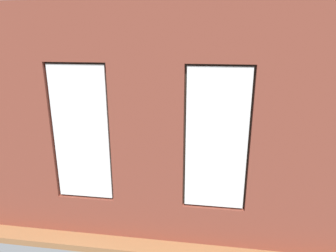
{
  "coord_description": "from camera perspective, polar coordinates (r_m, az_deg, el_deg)",
  "views": [
    {
      "loc": [
        -0.85,
        6.38,
        2.96
      ],
      "look_at": [
        0.03,
        0.4,
        1.1
      ],
      "focal_mm": 32.0,
      "sensor_mm": 36.0,
      "label": 1
    }
  ],
  "objects": [
    {
      "name": "brick_wall_with_windows",
      "position": [
        4.11,
        -4.01,
        -1.1
      ],
      "size": [
        6.09,
        0.3,
        3.37
      ],
      "color": "brown",
      "rests_on": "ground_plane"
    },
    {
      "name": "potted_plant_corner_far_left",
      "position": [
        5.15,
        26.28,
        -10.36
      ],
      "size": [
        0.87,
        0.96,
        1.19
      ],
      "color": "brown",
      "rests_on": "ground_plane"
    },
    {
      "name": "coffee_table",
      "position": [
        6.75,
        -0.33,
        -5.39
      ],
      "size": [
        1.2,
        0.84,
        0.43
      ],
      "color": "tan",
      "rests_on": "ground_plane"
    },
    {
      "name": "white_wall_right",
      "position": [
        7.39,
        -23.28,
        5.79
      ],
      "size": [
        0.1,
        4.91,
        3.37
      ],
      "primitive_type": "cube",
      "color": "silver",
      "rests_on": "ground_plane"
    },
    {
      "name": "potted_plant_by_left_couch",
      "position": [
        7.91,
        15.85,
        -2.39
      ],
      "size": [
        0.38,
        0.38,
        0.61
      ],
      "color": "brown",
      "rests_on": "ground_plane"
    },
    {
      "name": "potted_plant_beside_window_right",
      "position": [
        5.49,
        -18.47,
        -8.85
      ],
      "size": [
        1.06,
        1.03,
        1.26
      ],
      "color": "#9E5638",
      "rests_on": "ground_plane"
    },
    {
      "name": "couch_left",
      "position": [
        6.64,
        20.78,
        -7.41
      ],
      "size": [
        0.97,
        2.12,
        0.8
      ],
      "rotation": [
        0.0,
        0.0,
        1.62
      ],
      "color": "black",
      "rests_on": "ground_plane"
    },
    {
      "name": "potted_plant_mid_room_small",
      "position": [
        7.72,
        9.91,
        -3.35
      ],
      "size": [
        0.23,
        0.23,
        0.47
      ],
      "color": "#9E5638",
      "rests_on": "ground_plane"
    },
    {
      "name": "couch_by_window",
      "position": [
        5.3,
        -5.45,
        -12.7
      ],
      "size": [
        1.77,
        0.87,
        0.8
      ],
      "color": "black",
      "rests_on": "ground_plane"
    },
    {
      "name": "potted_plant_corner_near_left",
      "position": [
        8.76,
        18.97,
        2.01
      ],
      "size": [
        0.96,
        1.16,
        1.41
      ],
      "color": "gray",
      "rests_on": "ground_plane"
    },
    {
      "name": "ground_plane",
      "position": [
        7.11,
        0.7,
        -7.94
      ],
      "size": [
        6.69,
        5.91,
        0.1
      ],
      "primitive_type": "cube",
      "color": "#99663D"
    },
    {
      "name": "potted_plant_between_couches",
      "position": [
        5.0,
        9.76,
        -8.76
      ],
      "size": [
        0.79,
        0.77,
        1.33
      ],
      "color": "beige",
      "rests_on": "ground_plane"
    },
    {
      "name": "potted_plant_near_tv",
      "position": [
        6.53,
        -19.81,
        -6.38
      ],
      "size": [
        0.49,
        0.49,
        0.73
      ],
      "color": "#47423D",
      "rests_on": "ground_plane"
    },
    {
      "name": "potted_plant_foreground_right",
      "position": [
        9.23,
        -12.57,
        1.39
      ],
      "size": [
        0.48,
        0.48,
        0.77
      ],
      "color": "#47423D",
      "rests_on": "ground_plane"
    },
    {
      "name": "tv_flatscreen",
      "position": [
        7.53,
        -20.1,
        0.26
      ],
      "size": [
        0.92,
        0.2,
        0.67
      ],
      "color": "black",
      "rests_on": "media_console"
    },
    {
      "name": "remote_silver",
      "position": [
        6.84,
        -1.44,
        -4.48
      ],
      "size": [
        0.17,
        0.14,
        0.02
      ],
      "primitive_type": "cube",
      "rotation": [
        0.0,
        0.0,
        4.07
      ],
      "color": "#B2B2B7",
      "rests_on": "coffee_table"
    },
    {
      "name": "media_console",
      "position": [
        7.72,
        -19.64,
        -4.18
      ],
      "size": [
        1.25,
        0.42,
        0.57
      ],
      "primitive_type": "cube",
      "color": "black",
      "rests_on": "ground_plane"
    },
    {
      "name": "table_plant_small",
      "position": [
        6.78,
        2.63,
        -3.67
      ],
      "size": [
        0.15,
        0.15,
        0.23
      ],
      "color": "brown",
      "rests_on": "coffee_table"
    },
    {
      "name": "cup_ceramic",
      "position": [
        6.65,
        -3.58,
        -4.77
      ],
      "size": [
        0.09,
        0.09,
        0.11
      ],
      "primitive_type": "cylinder",
      "color": "#33567F",
      "rests_on": "coffee_table"
    },
    {
      "name": "candle_jar",
      "position": [
        6.71,
        -0.33,
        -4.55
      ],
      "size": [
        0.08,
        0.08,
        0.1
      ],
      "primitive_type": "cylinder",
      "color": "#B7333D",
      "rests_on": "coffee_table"
    }
  ]
}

